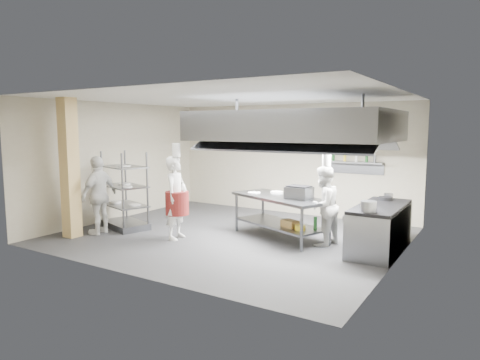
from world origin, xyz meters
The scene contains 23 objects.
floor centered at (0.00, 0.00, 0.00)m, with size 7.00×7.00×0.00m, color #2E2E30.
ceiling centered at (0.00, 0.00, 3.00)m, with size 7.00×7.00×0.00m, color silver.
wall_back centered at (0.00, 3.00, 1.50)m, with size 7.00×7.00×0.00m, color tan.
wall_left centered at (-3.50, 0.00, 1.50)m, with size 6.00×6.00×0.00m, color tan.
wall_right centered at (3.50, 0.00, 1.50)m, with size 6.00×6.00×0.00m, color tan.
column centered at (-2.90, -1.90, 1.50)m, with size 0.30×0.30×3.00m, color tan.
exhaust_hood centered at (1.30, 0.40, 2.40)m, with size 4.00×2.50×0.60m, color slate.
hood_strip_a centered at (0.40, 0.40, 2.08)m, with size 1.60×0.12×0.04m, color white.
hood_strip_b centered at (2.20, 0.40, 2.08)m, with size 1.60×0.12×0.04m, color white.
wall_shelf centered at (1.80, 2.84, 1.50)m, with size 1.50×0.28×0.04m, color slate.
island centered at (1.00, 0.39, 0.46)m, with size 2.27×0.95×0.91m, color gray, non-canonical shape.
island_worktop centered at (1.00, 0.39, 0.88)m, with size 2.27×0.95×0.06m, color slate.
island_undershelf centered at (1.00, 0.39, 0.30)m, with size 2.09×0.85×0.04m, color slate.
pass_rack centered at (-2.52, -0.72, 0.91)m, with size 1.21×0.71×1.81m, color slate, non-canonical shape.
cooking_range centered at (3.08, 0.50, 0.42)m, with size 0.80×2.00×0.84m, color slate.
range_top centered at (3.08, 0.50, 0.87)m, with size 0.78×1.96×0.06m, color black.
chef_head centered at (-0.85, -0.84, 0.88)m, with size 0.65×0.42×1.77m, color silver.
chef_line centered at (1.99, 0.32, 0.81)m, with size 0.79×0.61×1.62m, color silver.
chef_plating centered at (-2.60, -1.39, 0.88)m, with size 1.03×0.43×1.75m, color silver.
griddle centered at (1.47, 0.31, 1.03)m, with size 0.50×0.39×0.24m, color slate.
wicker_basket centered at (1.35, 0.16, 0.39)m, with size 0.34×0.23×0.15m, color olive.
stockpot centered at (3.05, -0.28, 1.00)m, with size 0.28×0.28×0.19m, color gray.
plate_stack centered at (-2.52, -0.72, 0.58)m, with size 0.28×0.28×0.05m, color white.
Camera 1 is at (5.00, -7.76, 2.38)m, focal length 32.00 mm.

